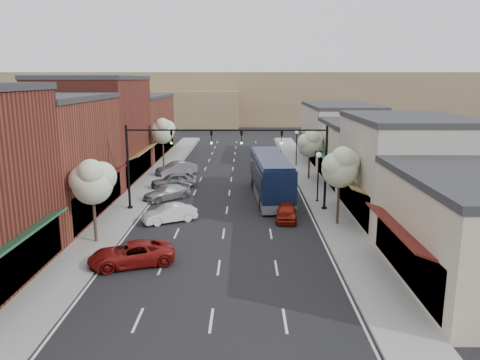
{
  "coord_description": "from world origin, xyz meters",
  "views": [
    {
      "loc": [
        1.51,
        -29.09,
        10.59
      ],
      "look_at": [
        1.06,
        9.58,
        2.2
      ],
      "focal_mm": 35.0,
      "sensor_mm": 36.0,
      "label": 1
    }
  ],
  "objects_px": {
    "tree_right_near": "(341,166)",
    "tree_left_far": "(163,131)",
    "parked_car_c": "(167,192)",
    "parked_car_e": "(176,169)",
    "red_hatchback": "(287,212)",
    "lamp_post_far": "(297,142)",
    "parked_car_b": "(169,213)",
    "parked_car_a": "(131,254)",
    "tree_left_near": "(93,181)",
    "coach_bus": "(270,176)",
    "tree_right_far": "(310,143)",
    "lamp_post_near": "(318,169)",
    "signal_mast_left": "(157,155)",
    "signal_mast_right": "(297,155)",
    "parked_car_d": "(174,181)"
  },
  "relations": [
    {
      "from": "tree_right_far",
      "to": "parked_car_d",
      "type": "bearing_deg",
      "value": -163.77
    },
    {
      "from": "tree_left_far",
      "to": "parked_car_b",
      "type": "relative_size",
      "value": 1.51
    },
    {
      "from": "tree_right_far",
      "to": "tree_left_far",
      "type": "relative_size",
      "value": 0.89
    },
    {
      "from": "tree_left_near",
      "to": "lamp_post_far",
      "type": "height_order",
      "value": "tree_left_near"
    },
    {
      "from": "lamp_post_far",
      "to": "red_hatchback",
      "type": "distance_m",
      "value": 23.03
    },
    {
      "from": "tree_right_far",
      "to": "tree_left_near",
      "type": "height_order",
      "value": "tree_left_near"
    },
    {
      "from": "tree_left_far",
      "to": "tree_right_far",
      "type": "bearing_deg",
      "value": -19.87
    },
    {
      "from": "tree_right_far",
      "to": "parked_car_b",
      "type": "bearing_deg",
      "value": -129.42
    },
    {
      "from": "tree_right_near",
      "to": "coach_bus",
      "type": "height_order",
      "value": "tree_right_near"
    },
    {
      "from": "tree_left_far",
      "to": "parked_car_e",
      "type": "relative_size",
      "value": 1.32
    },
    {
      "from": "lamp_post_far",
      "to": "parked_car_b",
      "type": "xyz_separation_m",
      "value": [
        -12.0,
        -23.32,
        -2.34
      ]
    },
    {
      "from": "tree_right_near",
      "to": "parked_car_a",
      "type": "relative_size",
      "value": 1.21
    },
    {
      "from": "lamp_post_near",
      "to": "lamp_post_far",
      "type": "bearing_deg",
      "value": 90.0
    },
    {
      "from": "lamp_post_near",
      "to": "parked_car_c",
      "type": "xyz_separation_m",
      "value": [
        -13.3,
        0.89,
        -2.36
      ]
    },
    {
      "from": "coach_bus",
      "to": "signal_mast_right",
      "type": "bearing_deg",
      "value": -69.95
    },
    {
      "from": "signal_mast_left",
      "to": "tree_right_far",
      "type": "height_order",
      "value": "signal_mast_left"
    },
    {
      "from": "signal_mast_right",
      "to": "signal_mast_left",
      "type": "distance_m",
      "value": 11.24
    },
    {
      "from": "red_hatchback",
      "to": "parked_car_c",
      "type": "bearing_deg",
      "value": 154.57
    },
    {
      "from": "tree_right_near",
      "to": "parked_car_e",
      "type": "distance_m",
      "value": 23.6
    },
    {
      "from": "signal_mast_left",
      "to": "lamp_post_near",
      "type": "relative_size",
      "value": 1.85
    },
    {
      "from": "tree_right_near",
      "to": "lamp_post_far",
      "type": "height_order",
      "value": "tree_right_near"
    },
    {
      "from": "red_hatchback",
      "to": "tree_left_far",
      "type": "bearing_deg",
      "value": 127.5
    },
    {
      "from": "tree_left_near",
      "to": "tree_left_far",
      "type": "height_order",
      "value": "tree_left_far"
    },
    {
      "from": "tree_right_near",
      "to": "lamp_post_far",
      "type": "bearing_deg",
      "value": 91.3
    },
    {
      "from": "parked_car_e",
      "to": "coach_bus",
      "type": "bearing_deg",
      "value": 6.55
    },
    {
      "from": "tree_left_far",
      "to": "parked_car_e",
      "type": "xyz_separation_m",
      "value": [
        2.05,
        -3.79,
        -3.84
      ]
    },
    {
      "from": "parked_car_a",
      "to": "parked_car_c",
      "type": "height_order",
      "value": "parked_car_a"
    },
    {
      "from": "parked_car_c",
      "to": "parked_car_e",
      "type": "bearing_deg",
      "value": 142.78
    },
    {
      "from": "signal_mast_right",
      "to": "parked_car_d",
      "type": "relative_size",
      "value": 1.85
    },
    {
      "from": "signal_mast_left",
      "to": "tree_right_near",
      "type": "xyz_separation_m",
      "value": [
        13.97,
        -4.05,
        -0.17
      ]
    },
    {
      "from": "red_hatchback",
      "to": "lamp_post_far",
      "type": "bearing_deg",
      "value": 87.6
    },
    {
      "from": "parked_car_c",
      "to": "lamp_post_near",
      "type": "bearing_deg",
      "value": 45.26
    },
    {
      "from": "lamp_post_far",
      "to": "parked_car_a",
      "type": "height_order",
      "value": "lamp_post_far"
    },
    {
      "from": "tree_right_far",
      "to": "parked_car_e",
      "type": "xyz_separation_m",
      "value": [
        -14.55,
        2.21,
        -3.23
      ]
    },
    {
      "from": "tree_right_near",
      "to": "tree_left_far",
      "type": "bearing_deg",
      "value": 127.04
    },
    {
      "from": "tree_left_near",
      "to": "parked_car_a",
      "type": "distance_m",
      "value": 5.98
    },
    {
      "from": "signal_mast_left",
      "to": "parked_car_e",
      "type": "distance_m",
      "value": 14.68
    },
    {
      "from": "tree_right_near",
      "to": "tree_left_near",
      "type": "relative_size",
      "value": 1.05
    },
    {
      "from": "signal_mast_right",
      "to": "tree_right_near",
      "type": "height_order",
      "value": "signal_mast_right"
    },
    {
      "from": "tree_right_near",
      "to": "tree_left_near",
      "type": "distance_m",
      "value": 17.08
    },
    {
      "from": "tree_left_near",
      "to": "tree_right_far",
      "type": "bearing_deg",
      "value": 50.31
    },
    {
      "from": "signal_mast_left",
      "to": "parked_car_e",
      "type": "xyz_separation_m",
      "value": [
        -0.58,
        14.15,
        -3.86
      ]
    },
    {
      "from": "tree_right_far",
      "to": "lamp_post_near",
      "type": "xyz_separation_m",
      "value": [
        -0.55,
        -9.44,
        -0.99
      ]
    },
    {
      "from": "tree_right_near",
      "to": "tree_left_far",
      "type": "xyz_separation_m",
      "value": [
        -16.6,
        22.0,
        0.15
      ]
    },
    {
      "from": "signal_mast_left",
      "to": "coach_bus",
      "type": "distance_m",
      "value": 10.62
    },
    {
      "from": "red_hatchback",
      "to": "parked_car_e",
      "type": "height_order",
      "value": "parked_car_e"
    },
    {
      "from": "tree_left_near",
      "to": "parked_car_e",
      "type": "distance_m",
      "value": 22.57
    },
    {
      "from": "tree_right_far",
      "to": "tree_left_far",
      "type": "distance_m",
      "value": 17.66
    },
    {
      "from": "tree_left_far",
      "to": "coach_bus",
      "type": "distance_m",
      "value": 18.46
    },
    {
      "from": "tree_left_near",
      "to": "parked_car_e",
      "type": "xyz_separation_m",
      "value": [
        2.05,
        22.21,
        -3.46
      ]
    }
  ]
}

